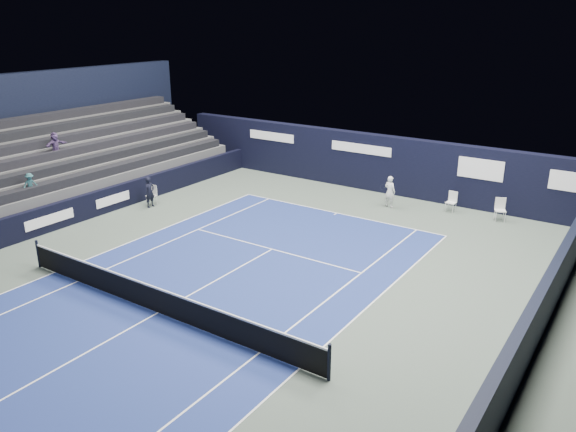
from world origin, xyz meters
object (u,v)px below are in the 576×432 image
folding_chair_back_b (500,208)px  folding_chair_back_a (452,200)px  line_judge_chair (153,193)px  tennis_player (390,192)px  tennis_net (157,299)px

folding_chair_back_b → folding_chair_back_a: bearing=156.3°
line_judge_chair → tennis_player: tennis_player is taller
tennis_net → folding_chair_back_a: bearing=73.5°
folding_chair_back_a → line_judge_chair: (-13.08, -7.42, -0.01)m
tennis_net → tennis_player: bearing=83.2°
folding_chair_back_a → folding_chair_back_b: 2.31m
folding_chair_back_a → tennis_net: (-4.53, -15.29, -0.07)m
tennis_player → line_judge_chair: bearing=-148.2°
tennis_net → tennis_player: tennis_player is taller
line_judge_chair → tennis_net: (8.55, -7.87, -0.05)m
folding_chair_back_b → tennis_net: tennis_net is taller
folding_chair_back_b → line_judge_chair: (-15.39, -7.43, -0.06)m
folding_chair_back_a → folding_chair_back_b: folding_chair_back_b is taller
line_judge_chair → tennis_net: size_ratio=0.08×
folding_chair_back_a → line_judge_chair: folding_chair_back_a is taller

